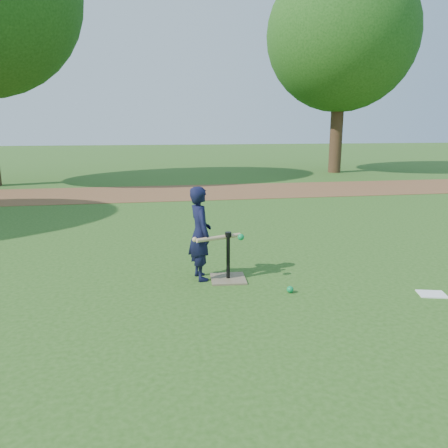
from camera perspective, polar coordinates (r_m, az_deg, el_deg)
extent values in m
plane|color=#285116|center=(5.46, 2.33, -7.54)|extent=(80.00, 80.00, 0.00)
cube|color=brown|center=(12.69, -4.86, 4.15)|extent=(24.00, 3.00, 0.01)
imported|color=black|center=(5.41, -3.15, -1.23)|extent=(0.35, 0.47, 1.17)
sphere|color=#0C8942|center=(5.16, 8.63, -8.45)|extent=(0.08, 0.08, 0.08)
cube|color=white|center=(5.59, 25.52, -8.26)|extent=(0.35, 0.30, 0.01)
cube|color=#76684B|center=(5.53, 0.54, -7.15)|extent=(0.46, 0.46, 0.02)
cylinder|color=black|center=(5.44, 0.55, -4.29)|extent=(0.05, 0.05, 0.55)
cylinder|color=black|center=(5.36, 0.55, -1.37)|extent=(0.08, 0.08, 0.06)
cylinder|color=tan|center=(5.33, -0.68, -1.79)|extent=(0.58, 0.24, 0.05)
sphere|color=tan|center=(5.25, -3.84, -2.04)|extent=(0.06, 0.06, 0.06)
sphere|color=#0C8942|center=(5.30, 2.22, -1.72)|extent=(0.08, 0.08, 0.08)
cylinder|color=#382316|center=(18.63, 14.47, 11.79)|extent=(0.50, 0.50, 3.42)
sphere|color=#285B19|center=(18.93, 15.12, 22.72)|extent=(5.80, 5.80, 5.80)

